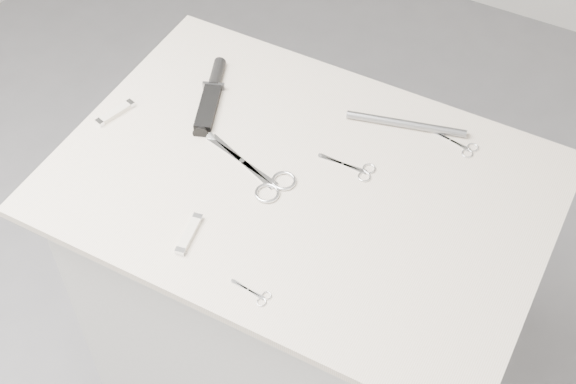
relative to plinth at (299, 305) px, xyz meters
The scene contains 10 objects.
plinth is the anchor object (origin of this frame).
display_board 0.46m from the plinth, ahead, with size 1.00×0.70×0.02m, color beige.
large_shears 0.48m from the plinth, 157.48° to the right, with size 0.23×0.12×0.01m.
embroidery_scissors_a 0.49m from the plinth, 44.16° to the left, with size 0.12×0.05×0.00m.
embroidery_scissors_b 0.59m from the plinth, 44.28° to the left, with size 0.11×0.05×0.00m.
tiny_scissors 0.55m from the plinth, 79.78° to the right, with size 0.08×0.04×0.00m.
sheathed_knife 0.58m from the plinth, 155.54° to the left, with size 0.11×0.22×0.03m.
pocket_knife_a 0.65m from the plinth, behind, with size 0.05×0.10×0.01m.
pocket_knife_b 0.54m from the plinth, 119.48° to the right, with size 0.04×0.10×0.01m.
metal_rail 0.55m from the plinth, 62.57° to the left, with size 0.02×0.02×0.26m, color gray.
Camera 1 is at (0.48, -0.95, 2.15)m, focal length 50.00 mm.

